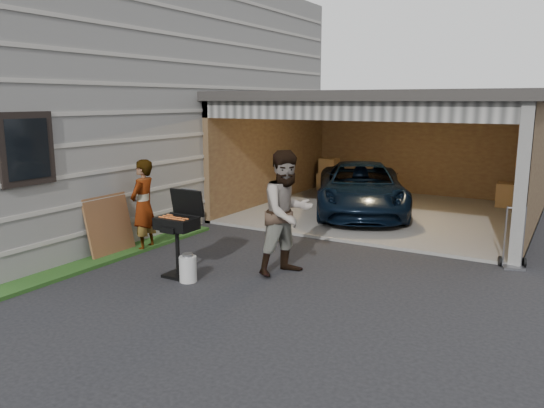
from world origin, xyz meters
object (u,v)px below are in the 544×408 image
Objects in this scene: minivan at (361,191)px; hand_truck at (513,256)px; woman at (143,205)px; man at (287,213)px; plywood_panel at (109,226)px; propane_tank at (188,269)px; bbq_grill at (178,226)px.

minivan is 4.47m from hand_truck.
woman is 6.43m from hand_truck.
man is at bearing -163.99° from hand_truck.
woman is at bearing 116.86° from man.
man is 1.93× the size of hand_truck.
minivan is 6.00m from plywood_panel.
plywood_panel is (-3.20, -0.70, -0.45)m from man.
woman is 1.55× the size of plywood_panel.
propane_tank is at bearing -118.77° from minivan.
man reaches higher than plywood_panel.
bbq_grill is (-0.83, -5.65, 0.20)m from minivan.
woman reaches higher than hand_truck.
propane_tank is 0.37× the size of plywood_panel.
propane_tank is at bearing -160.92° from hand_truck.
bbq_grill is at bearing -8.20° from plywood_panel.
hand_truck is at bearing 24.29° from plywood_panel.
plywood_panel is at bearing -174.40° from hand_truck.
propane_tank is (0.29, -0.15, -0.60)m from bbq_grill.
hand_truck is (3.65, -2.56, -0.40)m from minivan.
hand_truck is (4.48, 3.09, -0.60)m from bbq_grill.
man reaches higher than minivan.
bbq_grill is (-1.40, -0.96, -0.18)m from man.
minivan reaches higher than plywood_panel.
minivan reaches higher than hand_truck.
hand_truck is at bearing 99.33° from woman.
hand_truck is at bearing -58.52° from minivan.
bbq_grill is at bearing -164.06° from hand_truck.
plywood_panel is 1.07× the size of hand_truck.
bbq_grill is 1.24× the size of plywood_panel.
man is 3.83m from hand_truck.
hand_truck is at bearing -31.44° from man.
propane_tank is at bearing -27.16° from bbq_grill.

